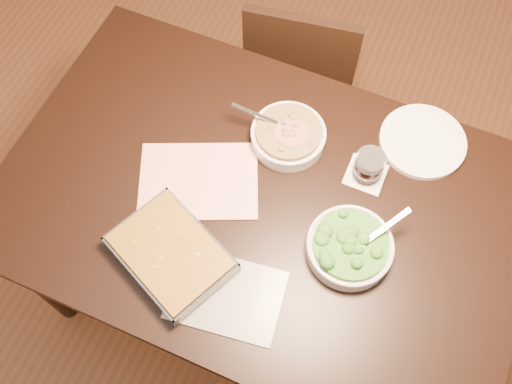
{
  "coord_description": "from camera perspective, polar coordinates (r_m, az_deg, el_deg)",
  "views": [
    {
      "loc": [
        0.25,
        -0.61,
        2.11
      ],
      "look_at": [
        -0.01,
        -0.01,
        0.8
      ],
      "focal_mm": 40.0,
      "sensor_mm": 36.0,
      "label": 1
    }
  ],
  "objects": [
    {
      "name": "broccoli_bowl",
      "position": [
        1.45,
        9.35,
        -5.44
      ],
      "size": [
        0.22,
        0.23,
        0.09
      ],
      "color": "silver",
      "rests_on": "table"
    },
    {
      "name": "dinner_plate",
      "position": [
        1.66,
        16.32,
        4.89
      ],
      "size": [
        0.24,
        0.24,
        0.02
      ],
      "primitive_type": "cylinder",
      "color": "white",
      "rests_on": "table"
    },
    {
      "name": "coaster",
      "position": [
        1.58,
        10.91,
        1.74
      ],
      "size": [
        0.1,
        0.1,
        0.0
      ],
      "primitive_type": "cube",
      "color": "white",
      "rests_on": "table"
    },
    {
      "name": "ground",
      "position": [
        2.21,
        0.36,
        -9.22
      ],
      "size": [
        4.0,
        4.0,
        0.0
      ],
      "primitive_type": "plane",
      "color": "#4C2915",
      "rests_on": "ground"
    },
    {
      "name": "wine_tumbler",
      "position": [
        1.54,
        11.21,
        2.58
      ],
      "size": [
        0.08,
        0.08,
        0.09
      ],
      "color": "black",
      "rests_on": "coaster"
    },
    {
      "name": "table",
      "position": [
        1.6,
        0.49,
        -2.24
      ],
      "size": [
        1.4,
        0.9,
        0.75
      ],
      "color": "black",
      "rests_on": "ground"
    },
    {
      "name": "stew_bowl",
      "position": [
        1.58,
        3.25,
        5.7
      ],
      "size": [
        0.23,
        0.21,
        0.08
      ],
      "color": "silver",
      "rests_on": "table"
    },
    {
      "name": "chair_far",
      "position": [
        2.14,
        4.62,
        12.21
      ],
      "size": [
        0.43,
        0.43,
        0.81
      ],
      "rotation": [
        0.0,
        0.0,
        3.3
      ],
      "color": "black",
      "rests_on": "ground"
    },
    {
      "name": "magazine_b",
      "position": [
        1.42,
        -2.99,
        -10.24
      ],
      "size": [
        0.3,
        0.23,
        0.0
      ],
      "primitive_type": "cube",
      "rotation": [
        0.0,
        0.0,
        0.14
      ],
      "color": "#26272E",
      "rests_on": "table"
    },
    {
      "name": "baking_dish",
      "position": [
        1.44,
        -8.51,
        -6.15
      ],
      "size": [
        0.35,
        0.31,
        0.05
      ],
      "rotation": [
        0.0,
        0.0,
        -0.42
      ],
      "color": "silver",
      "rests_on": "table"
    },
    {
      "name": "magazine_a",
      "position": [
        1.54,
        -5.76,
        1.13
      ],
      "size": [
        0.39,
        0.34,
        0.01
      ],
      "primitive_type": "cube",
      "rotation": [
        0.0,
        0.0,
        0.42
      ],
      "color": "#BF3639",
      "rests_on": "table"
    }
  ]
}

